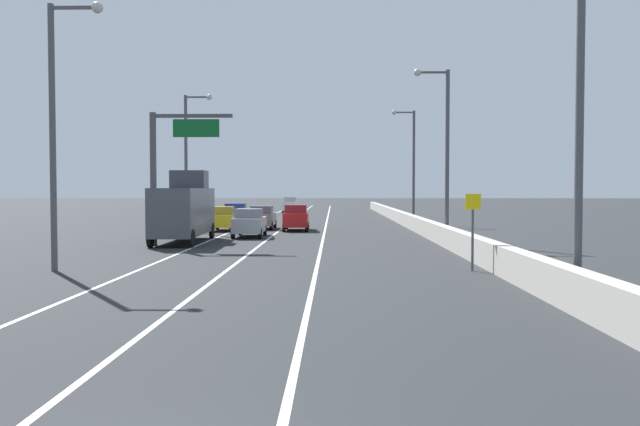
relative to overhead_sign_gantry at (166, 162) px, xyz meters
The scene contains 19 objects.
ground_plane 35.16m from the overhead_sign_gantry, 77.98° to the left, with size 320.00×320.00×0.00m, color #26282B.
lane_stripe_left 25.58m from the overhead_sign_gantry, 85.99° to the left, with size 0.16×130.00×0.00m, color silver.
lane_stripe_center 26.05m from the overhead_sign_gantry, 78.16° to the left, with size 0.16×130.00×0.00m, color silver.
lane_stripe_right 26.98m from the overhead_sign_gantry, 70.75° to the left, with size 0.16×130.00×0.00m, color silver.
jersey_barrier_right 19.15m from the overhead_sign_gantry, 32.62° to the left, with size 0.60×120.00×1.10m, color #B2ADA3.
overhead_sign_gantry is the anchor object (origin of this frame).
speed_advisory_sign 18.81m from the overhead_sign_gantry, 36.95° to the right, with size 0.60×0.11×3.00m.
lamp_post_right_near 23.95m from the overhead_sign_gantry, 47.22° to the right, with size 2.14×0.44×10.34m.
lamp_post_right_second 16.20m from the overhead_sign_gantry, ahead, with size 2.14×0.44×10.34m.
lamp_post_right_third 27.94m from the overhead_sign_gantry, 53.94° to the left, with size 2.14×0.44×10.34m.
lamp_post_left_near 11.67m from the overhead_sign_gantry, 95.62° to the right, with size 2.14×0.44×10.34m.
lamp_post_left_mid 12.66m from the overhead_sign_gantry, 96.78° to the left, with size 2.14×0.44×10.34m.
car_red_0 15.33m from the overhead_sign_gantry, 63.86° to the left, with size 1.98×4.42×1.99m.
car_yellow_1 13.58m from the overhead_sign_gantry, 85.43° to the left, with size 1.85×4.06×1.86m.
car_white_2 50.66m from the overhead_sign_gantry, 85.96° to the left, with size 1.83×4.71×2.14m.
car_blue_3 19.96m from the overhead_sign_gantry, 87.14° to the left, with size 2.09×4.25×1.96m.
car_gray_4 16.13m from the overhead_sign_gantry, 76.16° to the left, with size 1.93×4.20×1.86m.
car_silver_5 8.50m from the overhead_sign_gantry, 59.79° to the left, with size 2.03×4.54×1.90m.
box_truck 3.53m from the overhead_sign_gantry, 77.38° to the left, with size 2.65×8.21×4.34m.
Camera 1 is at (2.19, -6.44, 3.18)m, focal length 36.41 mm.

